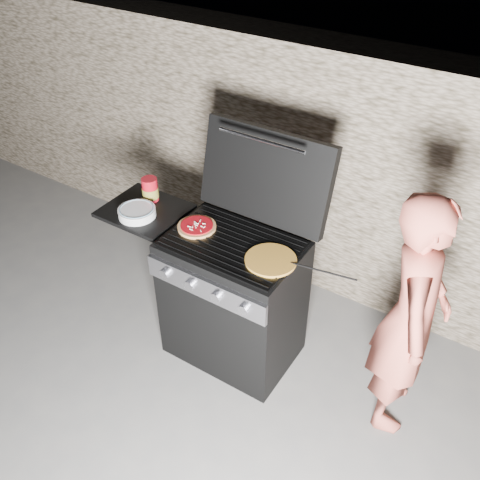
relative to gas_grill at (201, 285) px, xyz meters
The scene contains 10 objects.
ground 0.52m from the gas_grill, ahead, with size 50.00×50.00×0.00m, color #4E4E4D.
stone_wall 1.17m from the gas_grill, 76.61° to the left, with size 8.00×0.35×1.80m, color gray.
gas_grill is the anchor object (origin of this frame).
pizza_topped 0.47m from the gas_grill, 157.58° to the left, with size 0.23×0.23×0.03m, color tan, non-canonical shape.
pizza_plain 0.70m from the gas_grill, ahead, with size 0.29×0.29×0.02m, color gold.
sauce_jar 0.70m from the gas_grill, 166.75° to the left, with size 0.10×0.10×0.16m, color #A30D19.
blue_carton 0.69m from the gas_grill, 168.92° to the left, with size 0.06×0.03×0.13m, color #2F3EB5.
plate_stack 0.63m from the gas_grill, 168.40° to the right, with size 0.23×0.23×0.05m, color silver.
person 1.34m from the gas_grill, ahead, with size 0.55×0.36×1.52m, color #B35042.
tongs 0.96m from the gas_grill, ahead, with size 0.01×0.01×0.39m, color black.
Camera 1 is at (1.36, -2.04, 2.80)m, focal length 40.00 mm.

